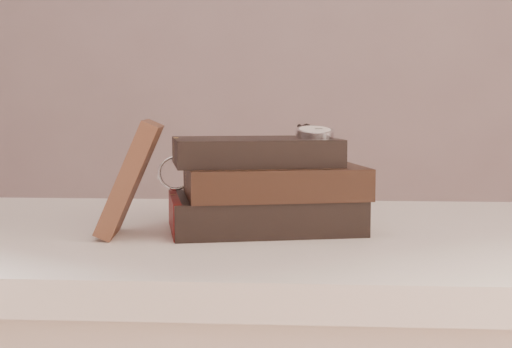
{
  "coord_description": "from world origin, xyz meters",
  "views": [
    {
      "loc": [
        0.09,
        -0.63,
        0.92
      ],
      "look_at": [
        0.02,
        0.35,
        0.82
      ],
      "focal_mm": 51.37,
      "sensor_mm": 36.0,
      "label": 1
    }
  ],
  "objects": [
    {
      "name": "table",
      "position": [
        0.0,
        0.35,
        0.66
      ],
      "size": [
        1.0,
        0.6,
        0.75
      ],
      "color": "silver",
      "rests_on": "ground"
    },
    {
      "name": "book_stack",
      "position": [
        0.03,
        0.35,
        0.81
      ],
      "size": [
        0.28,
        0.22,
        0.12
      ],
      "color": "black",
      "rests_on": "table"
    },
    {
      "name": "eyeglasses",
      "position": [
        -0.07,
        0.41,
        0.82
      ],
      "size": [
        0.13,
        0.14,
        0.05
      ],
      "color": "silver",
      "rests_on": "book_stack"
    },
    {
      "name": "pocket_watch",
      "position": [
        0.1,
        0.35,
        0.88
      ],
      "size": [
        0.06,
        0.16,
        0.02
      ],
      "color": "silver",
      "rests_on": "book_stack"
    },
    {
      "name": "journal",
      "position": [
        -0.13,
        0.29,
        0.82
      ],
      "size": [
        0.09,
        0.1,
        0.15
      ],
      "primitive_type": "cube",
      "rotation": [
        0.0,
        0.41,
        0.11
      ],
      "color": "#3E2318",
      "rests_on": "table"
    }
  ]
}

